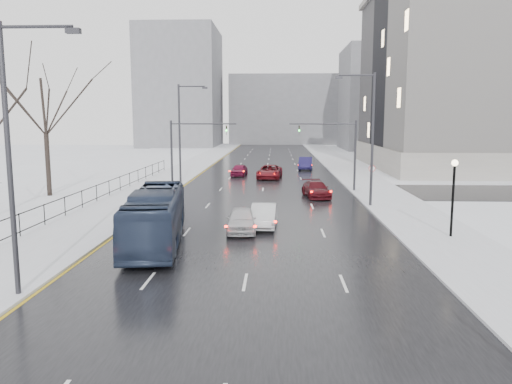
# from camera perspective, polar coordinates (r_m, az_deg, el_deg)

# --- Properties ---
(road) EXTENTS (16.00, 150.00, 0.04)m
(road) POSITION_cam_1_polar(r_m,az_deg,el_deg) (57.96, 1.09, 1.80)
(road) COLOR black
(road) RESTS_ON ground
(cross_road) EXTENTS (130.00, 10.00, 0.04)m
(cross_road) POSITION_cam_1_polar(r_m,az_deg,el_deg) (46.06, 0.76, 0.09)
(cross_road) COLOR black
(cross_road) RESTS_ON ground
(sidewalk_left) EXTENTS (5.00, 150.00, 0.16)m
(sidewalk_left) POSITION_cam_1_polar(r_m,az_deg,el_deg) (59.12, -9.15, 1.88)
(sidewalk_left) COLOR silver
(sidewalk_left) RESTS_ON ground
(sidewalk_right) EXTENTS (5.00, 150.00, 0.16)m
(sidewalk_right) POSITION_cam_1_polar(r_m,az_deg,el_deg) (58.68, 11.40, 1.77)
(sidewalk_right) COLOR silver
(sidewalk_right) RESTS_ON ground
(park_strip) EXTENTS (14.00, 150.00, 0.12)m
(park_strip) POSITION_cam_1_polar(r_m,az_deg,el_deg) (61.71, -17.83, 1.83)
(park_strip) COLOR white
(park_strip) RESTS_ON ground
(tree_park_e) EXTENTS (9.45, 9.45, 13.50)m
(tree_park_e) POSITION_cam_1_polar(r_m,az_deg,el_deg) (46.37, -22.49, -0.52)
(tree_park_e) COLOR black
(tree_park_e) RESTS_ON ground
(iron_fence) EXTENTS (0.06, 70.00, 1.30)m
(iron_fence) POSITION_cam_1_polar(r_m,az_deg,el_deg) (31.56, -24.58, -2.87)
(iron_fence) COLOR black
(iron_fence) RESTS_ON sidewalk_left
(streetlight_r_mid) EXTENTS (2.95, 0.25, 10.00)m
(streetlight_r_mid) POSITION_cam_1_polar(r_m,az_deg,el_deg) (38.22, 12.85, 6.62)
(streetlight_r_mid) COLOR #2D2D33
(streetlight_r_mid) RESTS_ON ground
(streetlight_l_near) EXTENTS (2.95, 0.25, 10.00)m
(streetlight_l_near) POSITION_cam_1_polar(r_m,az_deg,el_deg) (19.96, -25.90, 4.59)
(streetlight_l_near) COLOR #2D2D33
(streetlight_l_near) RESTS_ON ground
(streetlight_l_far) EXTENTS (2.95, 0.25, 10.00)m
(streetlight_l_far) POSITION_cam_1_polar(r_m,az_deg,el_deg) (50.46, -8.48, 7.11)
(streetlight_l_far) COLOR #2D2D33
(streetlight_l_far) RESTS_ON ground
(lamppost_r_mid) EXTENTS (0.36, 0.36, 4.28)m
(lamppost_r_mid) POSITION_cam_1_polar(r_m,az_deg,el_deg) (29.48, 21.64, 0.56)
(lamppost_r_mid) COLOR black
(lamppost_r_mid) RESTS_ON sidewalk_right
(mast_signal_right) EXTENTS (6.10, 0.33, 6.50)m
(mast_signal_right) POSITION_cam_1_polar(r_m,az_deg,el_deg) (46.04, 9.96, 5.08)
(mast_signal_right) COLOR #2D2D33
(mast_signal_right) RESTS_ON ground
(mast_signal_left) EXTENTS (6.10, 0.33, 6.50)m
(mast_signal_left) POSITION_cam_1_polar(r_m,az_deg,el_deg) (46.44, -8.34, 5.14)
(mast_signal_left) COLOR #2D2D33
(mast_signal_left) RESTS_ON ground
(no_uturn_sign) EXTENTS (0.60, 0.06, 2.70)m
(no_uturn_sign) POSITION_cam_1_polar(r_m,az_deg,el_deg) (42.55, 13.11, 2.29)
(no_uturn_sign) COLOR #2D2D33
(no_uturn_sign) RESTS_ON sidewalk_right
(bldg_far_right) EXTENTS (24.00, 20.00, 22.00)m
(bldg_far_right) POSITION_cam_1_polar(r_m,az_deg,el_deg) (115.79, 15.95, 10.20)
(bldg_far_right) COLOR slate
(bldg_far_right) RESTS_ON ground
(bldg_far_left) EXTENTS (18.00, 22.00, 28.00)m
(bldg_far_left) POSITION_cam_1_polar(r_m,az_deg,el_deg) (124.97, -8.57, 11.64)
(bldg_far_left) COLOR slate
(bldg_far_left) RESTS_ON ground
(bldg_far_center) EXTENTS (30.00, 18.00, 18.00)m
(bldg_far_center) POSITION_cam_1_polar(r_m,az_deg,el_deg) (137.62, 3.52, 9.32)
(bldg_far_center) COLOR slate
(bldg_far_center) RESTS_ON ground
(bus) EXTENTS (3.84, 10.77, 2.94)m
(bus) POSITION_cam_1_polar(r_m,az_deg,el_deg) (26.83, -11.41, -2.84)
(bus) COLOR #253048
(bus) RESTS_ON road
(sedan_center_near) EXTENTS (1.86, 4.26, 1.43)m
(sedan_center_near) POSITION_cam_1_polar(r_m,az_deg,el_deg) (29.41, -1.66, -3.19)
(sedan_center_near) COLOR silver
(sedan_center_near) RESTS_ON road
(sedan_right_near) EXTENTS (1.68, 4.37, 1.42)m
(sedan_right_near) POSITION_cam_1_polar(r_m,az_deg,el_deg) (30.69, 0.90, -2.71)
(sedan_right_near) COLOR silver
(sedan_right_near) RESTS_ON road
(sedan_right_cross) EXTENTS (3.03, 5.64, 1.51)m
(sedan_right_cross) POSITION_cam_1_polar(r_m,az_deg,el_deg) (55.74, 1.55, 2.33)
(sedan_right_cross) COLOR maroon
(sedan_right_cross) RESTS_ON road
(sedan_right_far) EXTENTS (2.52, 4.89, 1.36)m
(sedan_right_far) POSITION_cam_1_polar(r_m,az_deg,el_deg) (42.65, 6.89, 0.31)
(sedan_right_far) COLOR #470C13
(sedan_right_far) RESTS_ON road
(sedan_center_far) EXTENTS (1.96, 4.19, 1.39)m
(sedan_center_far) POSITION_cam_1_polar(r_m,az_deg,el_deg) (58.29, -1.93, 2.53)
(sedan_center_far) COLOR maroon
(sedan_center_far) RESTS_ON road
(sedan_right_distant) EXTENTS (2.15, 5.07, 1.63)m
(sedan_right_distant) POSITION_cam_1_polar(r_m,az_deg,el_deg) (66.05, 5.69, 3.29)
(sedan_right_distant) COLOR #1E194D
(sedan_right_distant) RESTS_ON road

